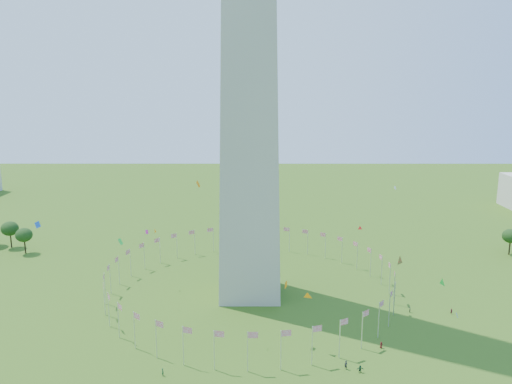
% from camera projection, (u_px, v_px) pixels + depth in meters
% --- Properties ---
extents(flag_ring, '(80.24, 80.24, 9.00)m').
position_uv_depth(flag_ring, '(250.00, 279.00, 142.44)').
color(flag_ring, silver).
rests_on(flag_ring, ground).
extents(kites_aloft, '(111.46, 75.94, 33.47)m').
position_uv_depth(kites_aloft, '(304.00, 254.00, 114.43)').
color(kites_aloft, orange).
rests_on(kites_aloft, ground).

